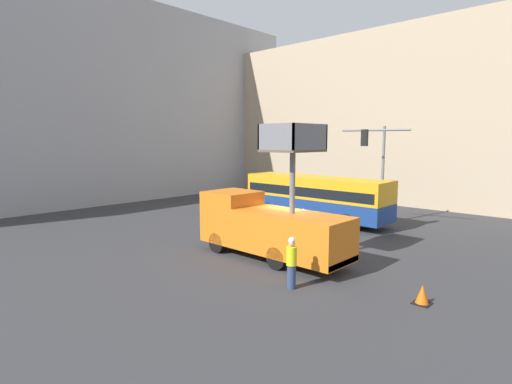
{
  "coord_description": "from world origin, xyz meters",
  "views": [
    {
      "loc": [
        -14.78,
        -11.43,
        5.35
      ],
      "look_at": [
        -1.46,
        1.04,
        2.97
      ],
      "focal_mm": 28.0,
      "sensor_mm": 36.0,
      "label": 1
    }
  ],
  "objects": [
    {
      "name": "city_bus",
      "position": [
        7.04,
        3.58,
        1.74
      ],
      "size": [
        2.58,
        10.05,
        2.94
      ],
      "rotation": [
        0.0,
        0.0,
        1.88
      ],
      "color": "navy",
      "rests_on": "ground_plane"
    },
    {
      "name": "building_backdrop_far",
      "position": [
        0.0,
        24.76,
        8.65
      ],
      "size": [
        44.0,
        10.0,
        17.29
      ],
      "color": "#9E9EA3",
      "rests_on": "ground_plane"
    },
    {
      "name": "utility_truck",
      "position": [
        -1.46,
        0.25,
        1.55
      ],
      "size": [
        2.33,
        7.43,
        6.01
      ],
      "color": "orange",
      "rests_on": "ground_plane"
    },
    {
      "name": "traffic_light_pole",
      "position": [
        7.75,
        -0.31,
        4.25
      ],
      "size": [
        4.18,
        3.93,
        6.22
      ],
      "color": "slate",
      "rests_on": "ground_plane"
    },
    {
      "name": "road_worker_near_truck",
      "position": [
        -3.74,
        -2.85,
        0.96
      ],
      "size": [
        0.38,
        0.38,
        1.91
      ],
      "rotation": [
        0.0,
        0.0,
        0.43
      ],
      "color": "navy",
      "rests_on": "ground_plane"
    },
    {
      "name": "traffic_cone_near_truck",
      "position": [
        -1.88,
        -6.84,
        0.3
      ],
      "size": [
        0.56,
        0.56,
        0.63
      ],
      "color": "black",
      "rests_on": "ground_plane"
    },
    {
      "name": "ground_plane",
      "position": [
        0.0,
        0.0,
        0.0
      ],
      "size": [
        120.0,
        120.0,
        0.0
      ],
      "primitive_type": "plane",
      "color": "#333335"
    },
    {
      "name": "building_backdrop_side",
      "position": [
        21.74,
        6.04,
        7.26
      ],
      "size": [
        10.0,
        28.0,
        14.51
      ],
      "color": "tan",
      "rests_on": "ground_plane"
    },
    {
      "name": "road_worker_directing",
      "position": [
        2.12,
        0.98,
        0.86
      ],
      "size": [
        0.38,
        0.38,
        1.74
      ],
      "rotation": [
        0.0,
        0.0,
        0.01
      ],
      "color": "navy",
      "rests_on": "ground_plane"
    }
  ]
}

